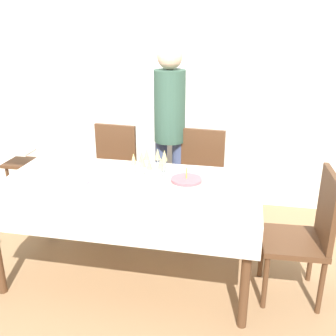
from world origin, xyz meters
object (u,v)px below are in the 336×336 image
dining_chair_far_left (112,172)px  plate_stack_main (135,193)px  champagne_tray (151,164)px  person_standing (170,120)px  high_chair (23,170)px  birthday_cake (186,186)px  dining_chair_far_right (199,179)px  dining_chair_right_end (307,231)px  plate_stack_dessert (134,180)px

dining_chair_far_left → plate_stack_main: size_ratio=3.53×
dining_chair_far_left → champagne_tray: (0.53, -0.61, 0.34)m
plate_stack_main → person_standing: bearing=89.6°
high_chair → dining_chair_far_left: bearing=2.5°
person_standing → birthday_cake: bearing=-72.7°
dining_chair_far_right → champagne_tray: (-0.29, -0.61, 0.34)m
dining_chair_far_right → dining_chair_right_end: same height
dining_chair_far_left → person_standing: person_standing is taller
champagne_tray → plate_stack_main: (-0.02, -0.40, -0.06)m
dining_chair_far_left → birthday_cake: size_ratio=4.52×
dining_chair_right_end → dining_chair_far_right: bearing=136.6°
plate_stack_main → person_standing: (0.01, 1.15, 0.22)m
dining_chair_far_left → champagne_tray: bearing=-48.8°
dining_chair_far_left → birthday_cake: (0.83, -0.86, 0.30)m
champagne_tray → high_chair: 1.59m
dining_chair_right_end → champagne_tray: 1.19m
dining_chair_right_end → plate_stack_dessert: bearing=178.6°
person_standing → high_chair: person_standing is taller
plate_stack_main → plate_stack_dessert: size_ratio=1.36×
champagne_tray → dining_chair_far_left: bearing=131.2°
plate_stack_main → plate_stack_dessert: plate_stack_main is taller
plate_stack_dessert → person_standing: (0.08, 0.90, 0.23)m
plate_stack_main → champagne_tray: bearing=87.4°
dining_chair_right_end → person_standing: (-1.14, 0.93, 0.49)m
person_standing → plate_stack_main: bearing=-90.4°
champagne_tray → person_standing: person_standing is taller
dining_chair_far_right → plate_stack_main: (-0.31, -1.00, 0.27)m
champagne_tray → plate_stack_main: 0.40m
champagne_tray → plate_stack_dessert: 0.19m
dining_chair_far_left → plate_stack_main: bearing=-62.9°
person_standing → champagne_tray: bearing=-89.2°
dining_chair_far_left → plate_stack_main: 1.16m
birthday_cake → champagne_tray: same height
champagne_tray → person_standing: bearing=90.8°
champagne_tray → plate_stack_dessert: (-0.09, -0.15, -0.07)m
champagne_tray → plate_stack_main: bearing=-92.6°
dining_chair_right_end → plate_stack_dessert: size_ratio=4.79×
dining_chair_far_left → dining_chair_right_end: same height
champagne_tray → birthday_cake: bearing=-40.3°
plate_stack_dessert → person_standing: person_standing is taller
birthday_cake → dining_chair_far_right: bearing=90.8°
dining_chair_far_left → birthday_cake: dining_chair_far_left is taller
dining_chair_right_end → plate_stack_main: (-1.14, -0.21, 0.27)m
birthday_cake → plate_stack_main: 0.35m
dining_chair_right_end → high_chair: 2.67m
plate_stack_main → plate_stack_dessert: (-0.07, 0.24, -0.01)m
dining_chair_far_left → champagne_tray: 0.87m
birthday_cake → dining_chair_right_end: bearing=5.3°
dining_chair_right_end → person_standing: bearing=140.6°
birthday_cake → person_standing: bearing=107.3°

